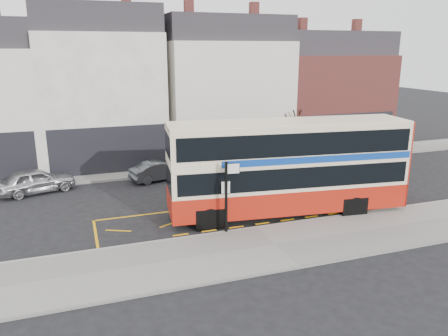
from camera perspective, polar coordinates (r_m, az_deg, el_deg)
name	(u,v)px	position (r m, az deg, el deg)	size (l,w,h in m)	color
ground	(254,227)	(20.54, 3.88, -7.66)	(120.00, 120.00, 0.00)	black
pavement	(275,246)	(18.60, 6.69, -10.03)	(40.00, 4.00, 0.15)	gray
kerb	(257,228)	(20.19, 4.30, -7.86)	(40.00, 0.15, 0.15)	gray
far_pavement	(192,167)	(30.39, -4.22, 0.16)	(50.00, 3.00, 0.15)	gray
road_markings	(241,215)	(21.91, 2.24, -6.11)	(14.00, 3.40, 0.01)	orange
terrace_left	(100,88)	(32.52, -15.84, 10.03)	(8.00, 8.01, 11.80)	white
terrace_green_shop	(221,88)	(34.29, -0.41, 10.42)	(9.00, 8.01, 11.30)	silver
terrace_right	(322,91)	(38.18, 12.68, 9.81)	(9.00, 8.01, 10.30)	#9F463F
double_decker_bus	(289,166)	(21.58, 8.42, 0.24)	(11.92, 4.03, 4.67)	beige
bus_stop_post	(228,190)	(18.97, 0.46, -2.95)	(0.79, 0.16, 3.20)	black
car_silver	(36,181)	(27.17, -23.32, -1.52)	(1.70, 4.21, 1.44)	#A4A3A8
car_grey	(160,170)	(27.72, -8.42, -0.32)	(1.29, 3.71, 1.22)	#43474B
car_white	(337,154)	(32.32, 14.58, 1.76)	(1.96, 4.82, 1.40)	silver
street_tree_right	(290,115)	(32.80, 8.67, 6.84)	(2.22, 2.22, 4.79)	black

